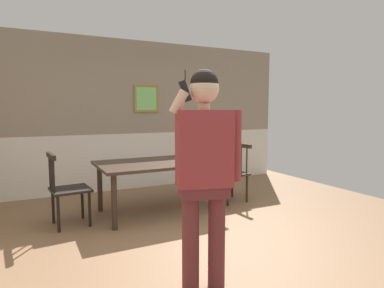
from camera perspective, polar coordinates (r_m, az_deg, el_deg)
The scene contains 6 objects.
ground_plane at distance 3.72m, azimuth 2.93°, elevation -17.25°, with size 6.99×6.99×0.00m, color #846042.
room_back_partition at distance 6.21m, azimuth -10.67°, elevation 4.43°, with size 6.36×0.17×2.73m.
dining_table at distance 4.71m, azimuth -5.65°, elevation -4.00°, with size 1.74×1.07×0.73m.
chair_near_window at distance 5.32m, azimuth 7.03°, elevation -4.90°, with size 0.50×0.50×0.92m.
chair_by_doorway at distance 4.45m, azimuth -20.88°, elevation -7.31°, with size 0.51×0.51×0.94m.
person_figure at distance 2.62m, azimuth 2.24°, elevation -3.26°, with size 0.58×0.35×1.78m.
Camera 1 is at (-1.68, -2.98, 1.46)m, focal length 30.67 mm.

